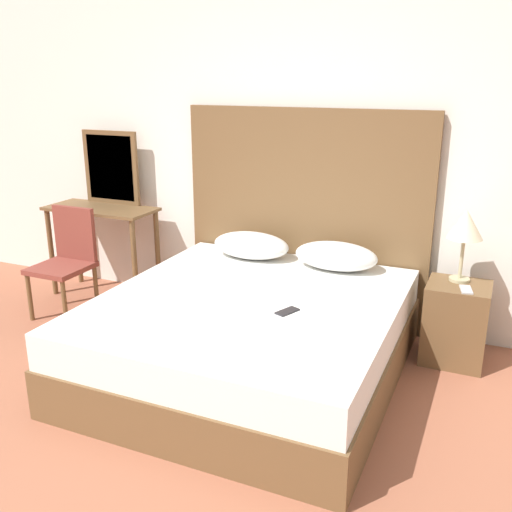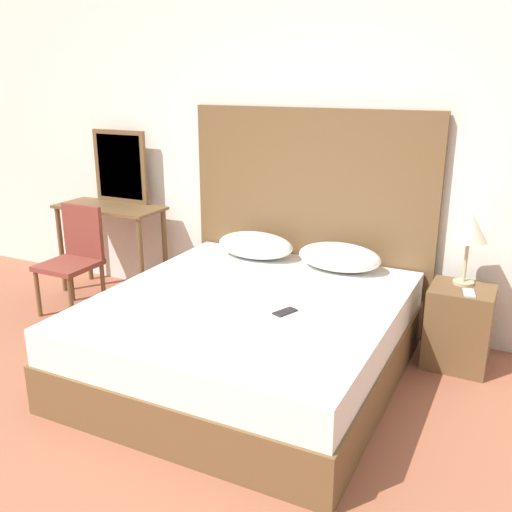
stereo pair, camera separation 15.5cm
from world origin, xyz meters
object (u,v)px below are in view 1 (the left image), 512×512
object	(u,v)px
nightstand	(455,323)
chair	(67,256)
table_lamp	(465,226)
phone_on_bed	(287,311)
vanity_desk	(102,226)
bed	(250,336)
phone_on_nightstand	(466,289)

from	to	relation	value
nightstand	chair	world-z (taller)	chair
table_lamp	chair	size ratio (longest dim) A/B	0.57
phone_on_bed	table_lamp	size ratio (longest dim) A/B	0.34
vanity_desk	chair	bearing A→B (deg)	-93.29
phone_on_bed	chair	bearing A→B (deg)	167.70
bed	vanity_desk	bearing A→B (deg)	156.42
table_lamp	vanity_desk	xyz separation A→B (m)	(-2.94, -0.03, -0.30)
table_lamp	phone_on_nightstand	bearing A→B (deg)	-71.43
phone_on_bed	nightstand	distance (m)	1.26
bed	phone_on_bed	world-z (taller)	phone_on_bed
bed	nightstand	distance (m)	1.40
table_lamp	phone_on_nightstand	distance (m)	0.41
table_lamp	vanity_desk	size ratio (longest dim) A/B	0.51
phone_on_bed	vanity_desk	xyz separation A→B (m)	(-2.05, 0.88, 0.10)
nightstand	chair	size ratio (longest dim) A/B	0.64
phone_on_bed	nightstand	bearing A→B (deg)	42.86
bed	vanity_desk	xyz separation A→B (m)	(-1.75, 0.76, 0.38)
vanity_desk	phone_on_bed	bearing A→B (deg)	-23.26
bed	table_lamp	bearing A→B (deg)	33.68
phone_on_nightstand	chair	distance (m)	3.04
table_lamp	chair	xyz separation A→B (m)	(-2.97, -0.46, -0.45)
phone_on_bed	nightstand	world-z (taller)	nightstand
bed	table_lamp	distance (m)	1.58
nightstand	vanity_desk	xyz separation A→B (m)	(-2.95, 0.04, 0.36)
table_lamp	chair	distance (m)	3.04
nightstand	vanity_desk	size ratio (longest dim) A/B	0.58
bed	phone_on_nightstand	distance (m)	1.43
nightstand	phone_on_nightstand	distance (m)	0.30
phone_on_nightstand	table_lamp	bearing A→B (deg)	108.57
bed	phone_on_bed	distance (m)	0.42
nightstand	phone_on_nightstand	bearing A→B (deg)	-63.71
bed	table_lamp	size ratio (longest dim) A/B	4.07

